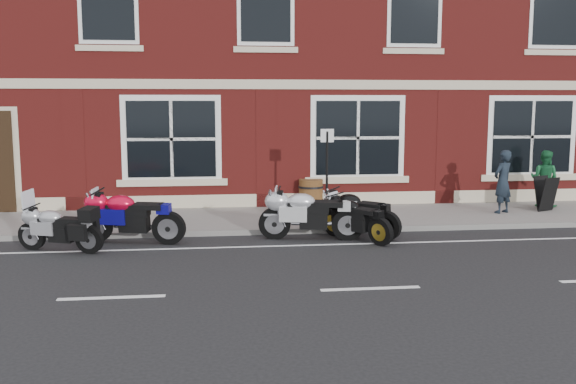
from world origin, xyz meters
name	(u,v)px	position (x,y,z in m)	size (l,w,h in m)	color
ground	(334,247)	(0.00, 0.00, 0.00)	(80.00, 80.00, 0.00)	black
sidewalk	(312,218)	(0.00, 3.00, 0.06)	(30.00, 3.00, 0.12)	slate
kerb	(322,230)	(0.00, 1.42, 0.06)	(30.00, 0.16, 0.12)	slate
pub_building	(279,15)	(0.00, 10.50, 6.00)	(24.00, 12.00, 12.00)	maroon
moto_touring_silver	(58,227)	(-5.50, 0.27, 0.50)	(1.77, 0.80, 1.22)	black
moto_sport_red	(130,215)	(-4.17, 0.86, 0.59)	(2.25, 0.71, 1.03)	black
moto_sport_black	(356,217)	(0.58, 0.58, 0.50)	(1.20, 1.67, 0.87)	black
moto_sport_silver	(309,213)	(-0.41, 0.78, 0.58)	(2.24, 0.58, 1.02)	black
moto_naked_black	(357,212)	(0.70, 1.03, 0.54)	(1.60, 1.52, 0.93)	black
pedestrian_left	(503,182)	(4.89, 2.81, 0.93)	(0.59, 0.39, 1.61)	black
pedestrian_right	(544,179)	(6.46, 3.63, 0.89)	(0.74, 0.58, 1.53)	#1B5F33
a_board_sign	(546,194)	(6.19, 3.02, 0.57)	(0.54, 0.36, 0.90)	black
barrel_planter	(311,193)	(0.18, 4.30, 0.50)	(0.68, 0.68, 0.75)	#4F3715
parking_sign	(327,168)	(0.23, 2.20, 1.39)	(0.31, 0.06, 2.19)	black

